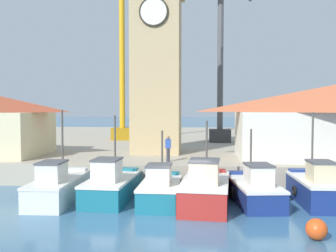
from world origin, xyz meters
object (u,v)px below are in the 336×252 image
warehouse_right (335,121)px  fishing_boat_mid_right (315,188)px  clock_tower (157,46)px  port_crane_far (122,61)px  fishing_boat_mid_left (205,189)px  port_crane_near (221,71)px  fishing_boat_far_left (58,187)px  fishing_boat_left_inner (161,189)px  fishing_boat_center (254,189)px  mooring_buoy (316,229)px  dock_worker_near_tower (168,148)px  fishing_boat_left_outer (112,185)px

warehouse_right → fishing_boat_mid_right: bearing=-114.8°
clock_tower → port_crane_far: (-4.70, 10.71, 0.15)m
fishing_boat_mid_right → warehouse_right: warehouse_right is taller
fishing_boat_mid_left → port_crane_near: size_ratio=0.29×
fishing_boat_far_left → warehouse_right: warehouse_right is taller
fishing_boat_left_inner → fishing_boat_mid_left: 2.21m
fishing_boat_mid_left → fishing_boat_center: 2.50m
warehouse_right → fishing_boat_center: bearing=-131.5°
fishing_boat_center → clock_tower: clock_tower is taller
fishing_boat_mid_right → mooring_buoy: bearing=-105.4°
fishing_boat_far_left → port_crane_far: size_ratio=0.25×
fishing_boat_mid_left → port_crane_near: port_crane_near is taller
warehouse_right → mooring_buoy: warehouse_right is taller
fishing_boat_far_left → fishing_boat_mid_left: fishing_boat_far_left is taller
fishing_boat_mid_right → port_crane_near: 19.94m
fishing_boat_left_inner → dock_worker_near_tower: (-0.06, 5.03, 1.47)m
clock_tower → mooring_buoy: bearing=-63.1°
fishing_boat_far_left → port_crane_far: (-0.88, 20.53, 8.48)m
fishing_boat_mid_left → port_crane_far: (-8.16, 20.83, 8.42)m
warehouse_right → fishing_boat_left_inner: bearing=-145.7°
fishing_boat_center → fishing_boat_mid_right: bearing=2.9°
fishing_boat_far_left → dock_worker_near_tower: fishing_boat_far_left is taller
warehouse_right → fishing_boat_mid_left: bearing=-137.9°
port_crane_near → port_crane_far: port_crane_far is taller
fishing_boat_far_left → fishing_boat_mid_left: size_ratio=0.98×
fishing_boat_far_left → fishing_boat_mid_left: (7.28, -0.30, 0.06)m
dock_worker_near_tower → port_crane_far: bearing=111.1°
fishing_boat_far_left → clock_tower: size_ratio=0.32×
warehouse_right → port_crane_near: port_crane_near is taller
port_crane_far → dock_worker_near_tower: bearing=-68.9°
fishing_boat_mid_right → warehouse_right: 7.97m
fishing_boat_left_outer → mooring_buoy: (8.60, -5.26, -0.36)m
fishing_boat_left_outer → fishing_boat_left_inner: 2.60m
fishing_boat_far_left → fishing_boat_mid_right: (12.62, 0.63, 0.03)m
dock_worker_near_tower → mooring_buoy: bearing=-58.1°
fishing_boat_left_inner → fishing_boat_left_outer: bearing=169.4°
fishing_boat_center → port_crane_near: 19.78m
fishing_boat_mid_right → fishing_boat_left_inner: bearing=-176.0°
fishing_boat_mid_left → mooring_buoy: (3.88, -4.38, -0.42)m
fishing_boat_left_outer → clock_tower: (1.26, 9.23, 8.33)m
mooring_buoy → fishing_boat_far_left: bearing=157.3°
warehouse_right → mooring_buoy: bearing=-110.8°
fishing_boat_left_outer → clock_tower: size_ratio=0.32×
port_crane_far → mooring_buoy: port_crane_far is taller
port_crane_far → dock_worker_near_tower: (5.93, -15.39, -7.06)m
fishing_boat_center → port_crane_far: 24.20m
fishing_boat_left_inner → fishing_boat_center: 4.56m
fishing_boat_mid_left → fishing_boat_left_inner: bearing=169.5°
fishing_boat_far_left → port_crane_far: 22.23m
fishing_boat_left_outer → fishing_boat_mid_right: 10.06m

